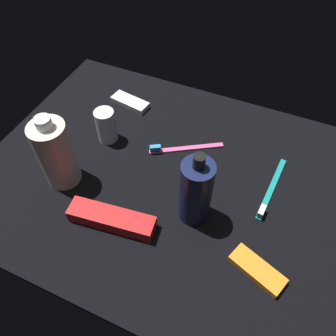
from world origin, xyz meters
TOP-DOWN VIEW (x-y plane):
  - ground_plane at (0.00, 0.00)cm, footprint 84.00×64.00cm
  - lotion_bottle at (-8.66, 6.64)cm, footprint 6.28×6.28cm
  - bodywash_bottle at (21.06, 9.62)cm, footprint 7.44×7.44cm
  - deodorant_stick at (18.32, -4.96)cm, footprint 4.71×4.71cm
  - toothbrush_teal at (-22.04, -4.95)cm, footprint 2.77×18.04cm
  - toothbrush_pink at (0.25, -8.78)cm, footprint 15.98×10.41cm
  - toothpaste_box_red at (5.43, 15.44)cm, footprint 18.01×6.58cm
  - snack_bar_orange at (-23.76, 13.54)cm, footprint 11.14×7.34cm
  - snack_bar_white at (19.35, -18.40)cm, footprint 10.90×5.60cm

SIDE VIEW (x-z plane):
  - ground_plane at x=0.00cm, z-range -1.20..0.00cm
  - toothbrush_teal at x=-22.04cm, z-range -0.44..1.66cm
  - toothbrush_pink at x=0.25cm, z-range -0.44..1.66cm
  - snack_bar_orange at x=-23.76cm, z-range 0.00..1.50cm
  - snack_bar_white at x=19.35cm, z-range 0.00..1.50cm
  - toothpaste_box_red at x=5.43cm, z-range 0.00..3.20cm
  - deodorant_stick at x=18.32cm, z-range 0.00..8.53cm
  - lotion_bottle at x=-8.66cm, z-range -1.20..16.87cm
  - bodywash_bottle at x=21.06cm, z-range -0.87..17.02cm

